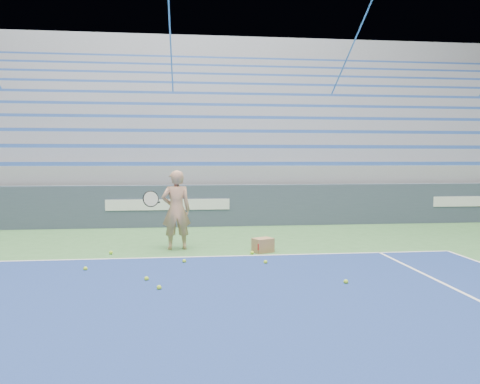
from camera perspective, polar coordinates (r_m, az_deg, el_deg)
sponsor_barrier at (r=12.47m, az=-8.70°, el=-1.69°), size 30.00×0.32×1.10m
bleachers at (r=18.13m, az=-8.06°, el=5.80°), size 31.00×9.15×7.30m
tennis_player at (r=9.28m, az=-7.81°, el=-2.17°), size 0.91×0.84×1.56m
ball_box at (r=9.02m, az=2.81°, el=-6.49°), size 0.44×0.41×0.27m
tennis_ball_0 at (r=8.04m, az=3.13°, el=-8.52°), size 0.07×0.07×0.07m
tennis_ball_1 at (r=8.15m, az=-6.81°, el=-8.37°), size 0.07×0.07×0.07m
tennis_ball_2 at (r=6.95m, az=12.78°, el=-10.63°), size 0.07×0.07×0.07m
tennis_ball_3 at (r=6.58m, az=-9.83°, el=-11.41°), size 0.07×0.07×0.07m
tennis_ball_4 at (r=8.80m, az=1.47°, el=-7.42°), size 0.07×0.07×0.07m
tennis_ball_5 at (r=7.95m, az=-18.33°, el=-8.87°), size 0.07×0.07×0.07m
tennis_ball_6 at (r=7.08m, az=-11.33°, el=-10.32°), size 0.07×0.07×0.07m
tennis_ball_7 at (r=9.15m, az=-15.46°, el=-7.13°), size 0.07×0.07×0.07m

